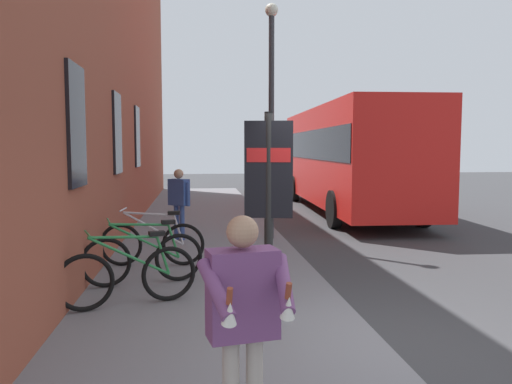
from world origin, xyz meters
TOP-DOWN VIEW (x-y plane):
  - ground at (6.00, -1.00)m, footprint 60.00×60.00m
  - sidewalk_pavement at (8.00, 1.75)m, footprint 24.00×3.50m
  - station_facade at (8.99, 3.80)m, footprint 22.00×0.65m
  - bicycle_beside_lamp at (1.51, 2.78)m, footprint 0.69×1.70m
  - bicycle_nearest_sign at (2.55, 2.70)m, footprint 0.57×1.74m
  - bicycle_mid_rack at (3.72, 2.67)m, footprint 0.48×1.77m
  - transit_info_sign at (0.79, 1.11)m, footprint 0.18×0.56m
  - city_bus at (11.32, -3.00)m, footprint 10.59×2.95m
  - pedestrian_by_facade at (6.12, 2.30)m, footprint 0.44×0.48m
  - tourist_with_hotdogs at (-1.75, 1.64)m, footprint 0.60×0.60m
  - street_lamp at (6.04, 0.30)m, footprint 0.28×0.28m

SIDE VIEW (x-z plane):
  - ground at x=6.00m, z-range 0.00..0.00m
  - sidewalk_pavement at x=8.00m, z-range 0.00..0.12m
  - bicycle_nearest_sign at x=2.55m, z-range 0.02..1.00m
  - bicycle_beside_lamp at x=1.51m, z-range 0.02..1.00m
  - bicycle_mid_rack at x=3.72m, z-range 0.02..1.00m
  - pedestrian_by_facade at x=6.12m, z-range 0.29..1.82m
  - tourist_with_hotdogs at x=-1.75m, z-range 0.31..1.88m
  - transit_info_sign at x=0.79m, z-range 0.52..2.92m
  - city_bus at x=11.32m, z-range 0.24..3.59m
  - street_lamp at x=6.04m, z-range 0.60..5.64m
  - station_facade at x=8.99m, z-range 0.00..9.75m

